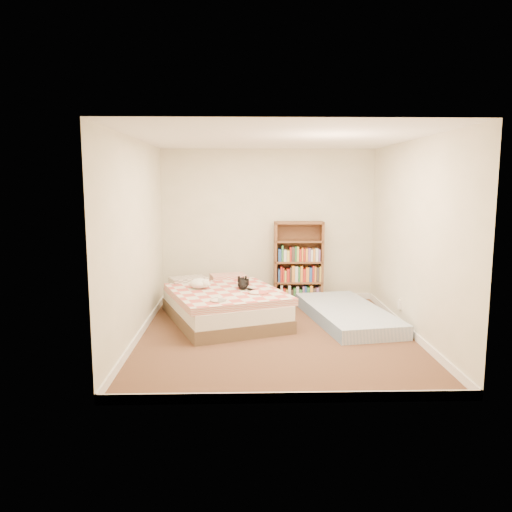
{
  "coord_description": "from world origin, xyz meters",
  "views": [
    {
      "loc": [
        -0.43,
        -6.23,
        1.97
      ],
      "look_at": [
        -0.25,
        0.3,
        1.0
      ],
      "focal_mm": 35.0,
      "sensor_mm": 36.0,
      "label": 1
    }
  ],
  "objects_px": {
    "bookshelf": "(298,271)",
    "bed": "(223,304)",
    "floor_mattress": "(347,314)",
    "black_cat": "(243,284)",
    "white_dog": "(200,283)"
  },
  "relations": [
    {
      "from": "bed",
      "to": "white_dog",
      "type": "distance_m",
      "value": 0.45
    },
    {
      "from": "white_dog",
      "to": "bed",
      "type": "bearing_deg",
      "value": -4.97
    },
    {
      "from": "black_cat",
      "to": "white_dog",
      "type": "distance_m",
      "value": 0.62
    },
    {
      "from": "bookshelf",
      "to": "bed",
      "type": "bearing_deg",
      "value": -137.16
    },
    {
      "from": "floor_mattress",
      "to": "white_dog",
      "type": "bearing_deg",
      "value": 168.8
    },
    {
      "from": "black_cat",
      "to": "floor_mattress",
      "type": "bearing_deg",
      "value": -9.9
    },
    {
      "from": "black_cat",
      "to": "white_dog",
      "type": "relative_size",
      "value": 1.78
    },
    {
      "from": "black_cat",
      "to": "white_dog",
      "type": "height_order",
      "value": "white_dog"
    },
    {
      "from": "floor_mattress",
      "to": "black_cat",
      "type": "height_order",
      "value": "black_cat"
    },
    {
      "from": "bookshelf",
      "to": "black_cat",
      "type": "bearing_deg",
      "value": -129.38
    },
    {
      "from": "bed",
      "to": "floor_mattress",
      "type": "bearing_deg",
      "value": -22.82
    },
    {
      "from": "bed",
      "to": "floor_mattress",
      "type": "relative_size",
      "value": 1.1
    },
    {
      "from": "bookshelf",
      "to": "black_cat",
      "type": "relative_size",
      "value": 2.24
    },
    {
      "from": "bookshelf",
      "to": "white_dog",
      "type": "distance_m",
      "value": 1.89
    },
    {
      "from": "bed",
      "to": "bookshelf",
      "type": "height_order",
      "value": "bookshelf"
    }
  ]
}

